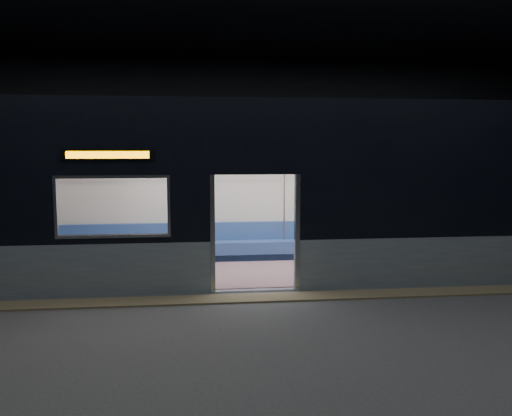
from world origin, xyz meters
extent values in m
cube|color=#47494C|center=(0.00, 0.00, -0.01)|extent=(24.00, 14.00, 0.01)
cube|color=black|center=(0.00, 6.98, 2.50)|extent=(24.00, 0.04, 5.00)
cube|color=#8C7F59|center=(0.00, 0.55, 0.01)|extent=(22.80, 0.50, 0.03)
cube|color=black|center=(0.00, 1.06, 2.62)|extent=(1.40, 0.12, 1.15)
cube|color=#B7BABC|center=(-0.74, 1.06, 1.02)|extent=(0.08, 0.14, 2.05)
cube|color=#B7BABC|center=(0.74, 1.06, 1.02)|extent=(0.08, 0.14, 2.05)
cube|color=black|center=(-2.45, 0.98, 2.39)|extent=(1.50, 0.04, 0.18)
cube|color=#F49400|center=(-2.45, 0.97, 2.39)|extent=(1.34, 0.03, 0.12)
cube|color=silver|center=(0.00, 3.94, 1.60)|extent=(18.00, 0.12, 3.20)
cube|color=black|center=(0.00, 2.50, 3.28)|extent=(18.00, 3.00, 0.15)
cube|color=gray|center=(0.00, 2.50, 0.02)|extent=(17.76, 2.76, 0.04)
cube|color=silver|center=(0.00, 2.50, 2.35)|extent=(17.76, 2.76, 0.10)
cube|color=#324D91|center=(0.00, 3.62, 0.24)|extent=(11.00, 0.48, 0.41)
cube|color=#324D91|center=(0.00, 3.81, 0.65)|extent=(11.00, 0.10, 0.40)
cube|color=#74545B|center=(-3.30, 1.41, 0.24)|extent=(4.40, 0.48, 0.41)
cube|color=#74545B|center=(3.30, 1.41, 0.24)|extent=(4.40, 0.48, 0.41)
cylinder|color=silver|center=(-0.95, 1.37, 1.17)|extent=(0.04, 0.04, 2.26)
cylinder|color=silver|center=(-0.95, 3.63, 1.17)|extent=(0.04, 0.04, 2.26)
cylinder|color=silver|center=(0.95, 1.37, 1.17)|extent=(0.04, 0.04, 2.26)
cylinder|color=silver|center=(0.95, 3.63, 1.17)|extent=(0.04, 0.04, 2.26)
cylinder|color=silver|center=(0.00, 3.58, 1.95)|extent=(11.00, 0.03, 0.03)
cube|color=black|center=(4.70, 3.41, 0.53)|extent=(0.16, 0.44, 0.15)
cube|color=black|center=(4.90, 3.41, 0.53)|extent=(0.16, 0.44, 0.15)
cylinder|color=black|center=(4.70, 3.20, 0.26)|extent=(0.10, 0.10, 0.43)
cylinder|color=black|center=(4.90, 3.20, 0.26)|extent=(0.10, 0.10, 0.43)
cube|color=#E2609B|center=(4.80, 3.59, 0.54)|extent=(0.38, 0.21, 0.19)
cylinder|color=#E2609B|center=(4.80, 3.62, 0.87)|extent=(0.39, 0.39, 0.49)
sphere|color=tan|center=(4.80, 3.60, 1.22)|extent=(0.20, 0.20, 0.20)
sphere|color=black|center=(4.80, 3.64, 1.26)|extent=(0.21, 0.21, 0.21)
cube|color=black|center=(4.80, 3.34, 0.66)|extent=(0.31, 0.29, 0.12)
cube|color=white|center=(2.27, 3.85, 1.48)|extent=(1.00, 0.03, 0.65)
camera|label=1|loc=(-1.08, -8.18, 2.50)|focal=38.00mm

